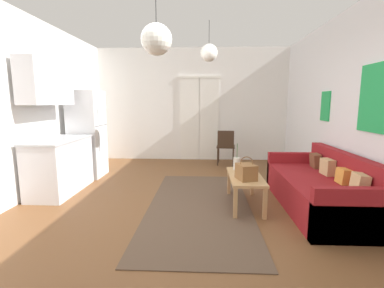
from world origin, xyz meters
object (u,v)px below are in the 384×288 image
(accent_chair, at_px, (226,145))
(pendant_lamp_far, at_px, (209,53))
(refrigerator, at_px, (87,134))
(couch, at_px, (322,190))
(coffee_table, at_px, (245,180))
(pendant_lamp_near, at_px, (156,39))
(handbag, at_px, (246,172))
(bamboo_vase, at_px, (237,164))

(accent_chair, distance_m, pendant_lamp_far, 2.47)
(refrigerator, bearing_deg, accent_chair, 21.31)
(couch, height_order, accent_chair, accent_chair)
(coffee_table, height_order, pendant_lamp_far, pendant_lamp_far)
(refrigerator, height_order, pendant_lamp_far, pendant_lamp_far)
(refrigerator, xyz_separation_m, accent_chair, (2.84, 1.11, -0.38))
(couch, bearing_deg, pendant_lamp_near, -153.43)
(pendant_lamp_far, bearing_deg, handbag, -67.09)
(pendant_lamp_far, bearing_deg, coffee_table, -61.93)
(coffee_table, relative_size, pendant_lamp_near, 1.11)
(coffee_table, xyz_separation_m, pendant_lamp_far, (-0.52, 0.98, 1.93))
(bamboo_vase, distance_m, handbag, 0.54)
(coffee_table, relative_size, bamboo_vase, 2.46)
(handbag, relative_size, refrigerator, 0.19)
(accent_chair, relative_size, pendant_lamp_near, 0.91)
(accent_chair, bearing_deg, pendant_lamp_near, 81.58)
(pendant_lamp_far, bearing_deg, couch, -33.04)
(refrigerator, relative_size, pendant_lamp_far, 2.55)
(couch, relative_size, bamboo_vase, 5.07)
(handbag, distance_m, pendant_lamp_near, 2.05)
(coffee_table, height_order, bamboo_vase, bamboo_vase)
(couch, bearing_deg, coffee_table, 177.08)
(pendant_lamp_near, bearing_deg, bamboo_vase, 56.22)
(bamboo_vase, bearing_deg, pendant_lamp_near, -123.78)
(couch, distance_m, handbag, 1.14)
(accent_chair, bearing_deg, coffee_table, 98.11)
(couch, xyz_separation_m, pendant_lamp_far, (-1.59, 1.03, 2.04))
(couch, distance_m, bamboo_vase, 1.25)
(refrigerator, bearing_deg, pendant_lamp_near, -54.11)
(pendant_lamp_far, bearing_deg, refrigerator, 168.42)
(coffee_table, distance_m, pendant_lamp_near, 2.28)
(bamboo_vase, relative_size, accent_chair, 0.49)
(bamboo_vase, relative_size, pendant_lamp_near, 0.45)
(couch, xyz_separation_m, bamboo_vase, (-1.15, 0.38, 0.27))
(couch, height_order, coffee_table, couch)
(handbag, bearing_deg, accent_chair, 91.30)
(coffee_table, relative_size, accent_chair, 1.21)
(coffee_table, height_order, refrigerator, refrigerator)
(bamboo_vase, bearing_deg, accent_chair, 89.98)
(handbag, height_order, accent_chair, accent_chair)
(handbag, distance_m, pendant_lamp_far, 2.18)
(couch, relative_size, handbag, 6.47)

